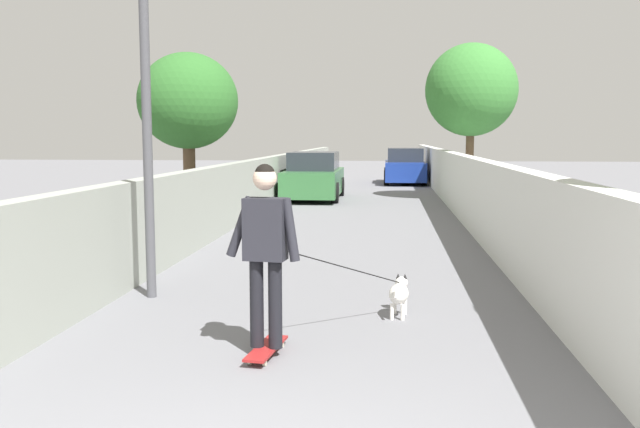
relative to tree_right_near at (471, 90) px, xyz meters
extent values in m
plane|color=slate|center=(-5.00, 3.44, -3.50)|extent=(80.00, 80.00, 0.00)
cube|color=#999E93|center=(-7.00, 6.17, -2.78)|extent=(48.00, 0.30, 1.44)
cube|color=silver|center=(-7.00, 0.71, -2.71)|extent=(48.00, 0.30, 1.58)
cylinder|color=brown|center=(0.00, 0.00, -2.18)|extent=(0.26, 0.26, 2.64)
ellipsoid|color=#387A33|center=(0.00, 0.00, 0.02)|extent=(2.91, 2.91, 2.93)
cylinder|color=brown|center=(-6.00, 7.45, -2.41)|extent=(0.30, 0.30, 2.17)
ellipsoid|color=#2D6628|center=(-6.00, 7.45, -0.60)|extent=(2.42, 2.42, 2.32)
cylinder|color=#4C4C51|center=(-13.96, 5.62, -1.27)|extent=(0.12, 0.12, 4.46)
cube|color=maroon|center=(-16.13, 3.74, -3.43)|extent=(0.82, 0.30, 0.02)
cylinder|color=beige|center=(-15.84, 3.77, -3.47)|extent=(0.06, 0.04, 0.06)
cylinder|color=beige|center=(-15.86, 3.63, -3.47)|extent=(0.06, 0.04, 0.06)
cylinder|color=beige|center=(-16.40, 3.84, -3.47)|extent=(0.06, 0.04, 0.06)
cylinder|color=beige|center=(-16.42, 3.70, -3.47)|extent=(0.06, 0.04, 0.06)
cylinder|color=black|center=(-16.12, 3.83, -3.00)|extent=(0.15, 0.15, 0.83)
cylinder|color=black|center=(-16.14, 3.65, -3.00)|extent=(0.15, 0.15, 0.83)
cube|color=#26262D|center=(-16.13, 3.74, -2.30)|extent=(0.27, 0.40, 0.57)
cylinder|color=#26262D|center=(-16.10, 3.98, -2.28)|extent=(0.13, 0.29, 0.58)
cylinder|color=#26262D|center=(-16.16, 3.50, -2.30)|extent=(0.11, 0.19, 0.59)
sphere|color=beige|center=(-16.13, 3.74, -1.83)|extent=(0.22, 0.22, 0.22)
sphere|color=black|center=(-16.13, 3.74, -1.79)|extent=(0.19, 0.19, 0.19)
ellipsoid|color=white|center=(-14.62, 2.48, -3.23)|extent=(0.45, 0.27, 0.22)
sphere|color=white|center=(-14.35, 2.45, -3.16)|extent=(0.15, 0.15, 0.15)
cone|color=black|center=(-14.35, 2.49, -3.08)|extent=(0.06, 0.06, 0.06)
cone|color=black|center=(-14.36, 2.41, -3.08)|extent=(0.06, 0.06, 0.06)
cylinder|color=white|center=(-14.48, 2.52, -3.41)|extent=(0.04, 0.04, 0.18)
cylinder|color=white|center=(-14.50, 2.40, -3.41)|extent=(0.04, 0.04, 0.18)
cylinder|color=white|center=(-14.75, 2.56, -3.41)|extent=(0.04, 0.04, 0.18)
cylinder|color=white|center=(-14.76, 2.44, -3.41)|extent=(0.04, 0.04, 0.18)
cylinder|color=white|center=(-14.88, 2.51, -3.15)|extent=(0.14, 0.05, 0.13)
cylinder|color=black|center=(-15.38, 3.11, -2.77)|extent=(1.52, 1.27, 0.66)
cube|color=#336B38|center=(-0.16, 5.02, -2.94)|extent=(4.23, 1.70, 0.80)
cube|color=#262B33|center=(-0.16, 5.02, -2.26)|extent=(2.20, 1.50, 0.60)
cylinder|color=black|center=(1.15, 5.81, -3.18)|extent=(0.64, 0.22, 0.64)
cylinder|color=black|center=(1.15, 4.23, -3.18)|extent=(0.64, 0.22, 0.64)
cylinder|color=black|center=(-1.47, 5.81, -3.18)|extent=(0.64, 0.22, 0.64)
cylinder|color=black|center=(-1.47, 4.23, -3.18)|extent=(0.64, 0.22, 0.64)
cube|color=navy|center=(7.60, 1.86, -2.94)|extent=(4.04, 1.70, 0.80)
cube|color=#262B33|center=(7.60, 1.86, -2.26)|extent=(2.10, 1.50, 0.60)
cylinder|color=black|center=(8.85, 2.65, -3.18)|extent=(0.64, 0.22, 0.64)
cylinder|color=black|center=(8.85, 1.07, -3.18)|extent=(0.64, 0.22, 0.64)
cylinder|color=black|center=(6.35, 2.65, -3.18)|extent=(0.64, 0.22, 0.64)
cylinder|color=black|center=(6.35, 1.07, -3.18)|extent=(0.64, 0.22, 0.64)
camera|label=1|loc=(-22.24, 2.63, -1.45)|focal=38.19mm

